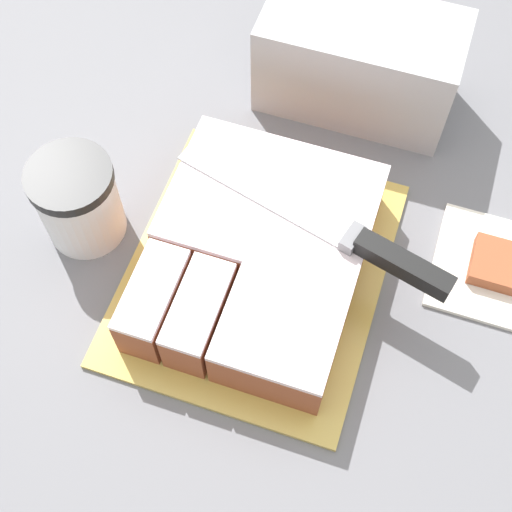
{
  "coord_description": "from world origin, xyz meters",
  "views": [
    {
      "loc": [
        0.06,
        -0.43,
        1.64
      ],
      "look_at": [
        -0.06,
        -0.08,
        0.95
      ],
      "focal_mm": 50.0,
      "sensor_mm": 36.0,
      "label": 1
    }
  ],
  "objects_px": {
    "cake": "(258,255)",
    "coffee_cup": "(78,201)",
    "knife": "(363,244)",
    "cake_board": "(256,272)",
    "storage_box": "(359,62)",
    "brownie": "(498,264)"
  },
  "relations": [
    {
      "from": "cake_board",
      "to": "coffee_cup",
      "type": "xyz_separation_m",
      "value": [
        -0.21,
        -0.0,
        0.05
      ]
    },
    {
      "from": "knife",
      "to": "brownie",
      "type": "distance_m",
      "value": 0.18
    },
    {
      "from": "storage_box",
      "to": "cake",
      "type": "bearing_deg",
      "value": -97.3
    },
    {
      "from": "cake",
      "to": "coffee_cup",
      "type": "bearing_deg",
      "value": -178.08
    },
    {
      "from": "cake_board",
      "to": "cake",
      "type": "height_order",
      "value": "cake"
    },
    {
      "from": "cake",
      "to": "storage_box",
      "type": "bearing_deg",
      "value": 82.7
    },
    {
      "from": "brownie",
      "to": "storage_box",
      "type": "relative_size",
      "value": 0.25
    },
    {
      "from": "cake",
      "to": "coffee_cup",
      "type": "distance_m",
      "value": 0.21
    },
    {
      "from": "cake_board",
      "to": "storage_box",
      "type": "xyz_separation_m",
      "value": [
        0.04,
        0.29,
        0.06
      ]
    },
    {
      "from": "cake_board",
      "to": "brownie",
      "type": "height_order",
      "value": "brownie"
    },
    {
      "from": "cake_board",
      "to": "knife",
      "type": "height_order",
      "value": "knife"
    },
    {
      "from": "knife",
      "to": "storage_box",
      "type": "bearing_deg",
      "value": -60.04
    },
    {
      "from": "cake",
      "to": "knife",
      "type": "xyz_separation_m",
      "value": [
        0.11,
        0.03,
        0.04
      ]
    },
    {
      "from": "cake_board",
      "to": "storage_box",
      "type": "distance_m",
      "value": 0.3
    },
    {
      "from": "brownie",
      "to": "cake_board",
      "type": "bearing_deg",
      "value": -160.9
    },
    {
      "from": "cake",
      "to": "storage_box",
      "type": "xyz_separation_m",
      "value": [
        0.04,
        0.29,
        0.03
      ]
    },
    {
      "from": "knife",
      "to": "coffee_cup",
      "type": "xyz_separation_m",
      "value": [
        -0.32,
        -0.03,
        -0.03
      ]
    },
    {
      "from": "cake",
      "to": "knife",
      "type": "distance_m",
      "value": 0.12
    },
    {
      "from": "brownie",
      "to": "cake",
      "type": "bearing_deg",
      "value": -161.24
    },
    {
      "from": "coffee_cup",
      "to": "storage_box",
      "type": "relative_size",
      "value": 0.45
    },
    {
      "from": "cake",
      "to": "coffee_cup",
      "type": "relative_size",
      "value": 2.56
    },
    {
      "from": "cake_board",
      "to": "storage_box",
      "type": "relative_size",
      "value": 1.39
    }
  ]
}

